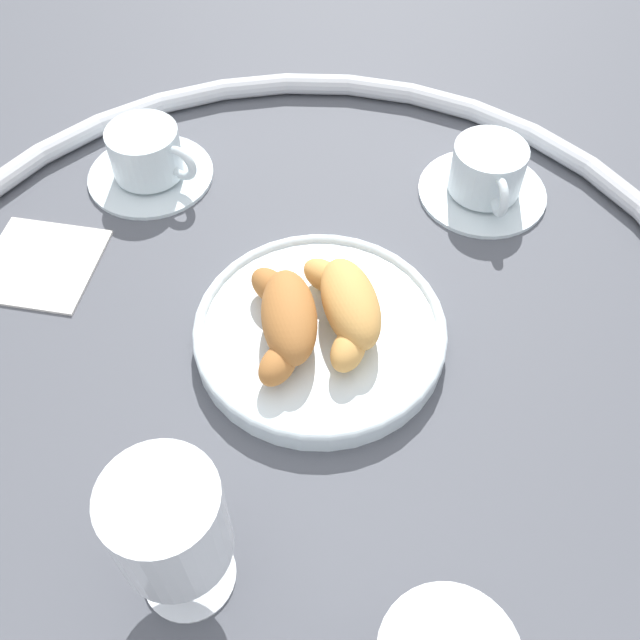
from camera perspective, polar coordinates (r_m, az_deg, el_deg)
The scene contains 9 objects.
ground_plane at distance 0.66m, azimuth -1.45°, elevation -2.54°, with size 2.20×2.20×0.00m, color #4C4F56.
table_chrome_rim at distance 0.65m, azimuth -1.47°, elevation -1.93°, with size 0.80×0.80×0.02m, color silver.
pastry_plate at distance 0.65m, azimuth 0.00°, elevation -0.92°, with size 0.23×0.23×0.02m.
croissant_large at distance 0.63m, azimuth 2.11°, elevation 1.18°, with size 0.14×0.06×0.04m.
croissant_small at distance 0.63m, azimuth -2.72°, elevation 0.14°, with size 0.14×0.08×0.04m.
coffee_cup_near at distance 0.82m, azimuth -13.32°, elevation 12.21°, with size 0.14×0.14×0.06m.
coffee_cup_far at distance 0.79m, azimuth 12.88°, elevation 10.93°, with size 0.14×0.14×0.06m.
juice_glass_left at distance 0.49m, azimuth -11.73°, elevation -15.52°, with size 0.08×0.08×0.14m.
folded_napkin at distance 0.77m, azimuth -21.06°, elevation 4.19°, with size 0.11×0.11×0.01m, color silver.
Camera 1 is at (-0.37, 0.08, 0.54)m, focal length 40.92 mm.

